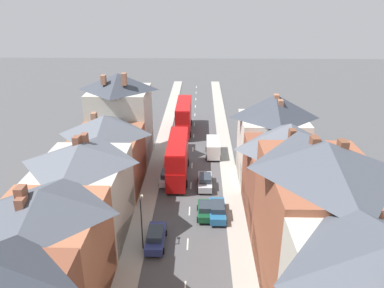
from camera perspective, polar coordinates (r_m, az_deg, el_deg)
pavement_left at (r=55.62m, az=-5.21°, el=-2.29°), size 2.20×104.00×0.14m
pavement_right at (r=55.41m, az=5.34°, el=-2.39°), size 2.20×104.00×0.14m
centre_line_dashes at (r=53.49m, az=0.00°, el=-3.30°), size 0.14×97.80×0.01m
terrace_row_left at (r=34.06m, az=-18.60°, el=-10.26°), size 8.00×55.71×13.20m
terrace_row_right at (r=30.52m, az=18.82°, el=-12.90°), size 8.00×48.10×13.23m
double_decker_bus_lead at (r=65.83m, az=-1.28°, el=4.28°), size 2.74×10.80×5.30m
double_decker_bus_mid_street at (r=49.27m, az=-2.20°, el=-2.03°), size 2.74×10.80×5.30m
car_near_blue at (r=41.62m, az=3.90°, el=-10.01°), size 1.90×4.60×1.70m
car_near_silver at (r=41.67m, az=2.08°, el=-9.99°), size 1.90×3.87×1.62m
car_parked_left_a at (r=47.45m, az=2.00°, el=-5.67°), size 1.90×4.58×1.68m
car_parked_right_a at (r=48.65m, az=-3.81°, el=-5.00°), size 1.90×4.29×1.63m
car_mid_black at (r=37.63m, az=-5.55°, el=-13.96°), size 1.90×4.59×1.70m
delivery_van at (r=56.35m, az=3.25°, el=-0.49°), size 2.20×5.20×2.41m
street_lamp at (r=35.90m, az=-7.67°, el=-11.40°), size 0.20×1.12×5.50m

